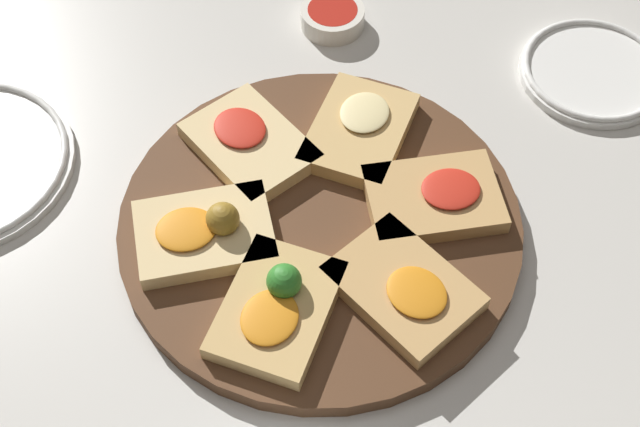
{
  "coord_description": "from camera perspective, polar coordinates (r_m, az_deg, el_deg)",
  "views": [
    {
      "loc": [
        0.15,
        -0.53,
        0.8
      ],
      "look_at": [
        0.0,
        0.0,
        0.03
      ],
      "focal_mm": 50.0,
      "sensor_mm": 36.0,
      "label": 1
    }
  ],
  "objects": [
    {
      "name": "dipping_bowl",
      "position": [
        1.17,
        0.8,
        12.49
      ],
      "size": [
        0.08,
        0.08,
        0.03
      ],
      "color": "silver",
      "rests_on": "ground_plane"
    },
    {
      "name": "plate_right",
      "position": [
        1.16,
        17.11,
        8.72
      ],
      "size": [
        0.18,
        0.18,
        0.02
      ],
      "color": "white",
      "rests_on": "ground_plane"
    },
    {
      "name": "serving_board",
      "position": [
        0.96,
        0.0,
        -0.71
      ],
      "size": [
        0.43,
        0.43,
        0.02
      ],
      "primitive_type": "cylinder",
      "color": "#51331E",
      "rests_on": "ground_plane"
    },
    {
      "name": "focaccia_slice_1",
      "position": [
        0.93,
        -7.35,
        -1.14
      ],
      "size": [
        0.17,
        0.15,
        0.05
      ],
      "color": "#E5C689",
      "rests_on": "serving_board"
    },
    {
      "name": "focaccia_slice_3",
      "position": [
        0.89,
        5.4,
        -4.77
      ],
      "size": [
        0.17,
        0.16,
        0.03
      ],
      "color": "tan",
      "rests_on": "serving_board"
    },
    {
      "name": "focaccia_slice_0",
      "position": [
        1.0,
        -4.56,
        4.5
      ],
      "size": [
        0.17,
        0.16,
        0.03
      ],
      "color": "#E5C689",
      "rests_on": "serving_board"
    },
    {
      "name": "ground_plane",
      "position": [
        0.97,
        0.0,
        -1.06
      ],
      "size": [
        3.0,
        3.0,
        0.0
      ],
      "primitive_type": "plane",
      "color": "beige"
    },
    {
      "name": "focaccia_slice_4",
      "position": [
        0.96,
        7.36,
        1.01
      ],
      "size": [
        0.17,
        0.15,
        0.03
      ],
      "color": "tan",
      "rests_on": "serving_board"
    },
    {
      "name": "focaccia_slice_5",
      "position": [
        1.01,
        2.54,
        5.39
      ],
      "size": [
        0.11,
        0.15,
        0.03
      ],
      "color": "tan",
      "rests_on": "serving_board"
    },
    {
      "name": "focaccia_slice_2",
      "position": [
        0.88,
        -2.75,
        -5.94
      ],
      "size": [
        0.11,
        0.15,
        0.05
      ],
      "color": "tan",
      "rests_on": "serving_board"
    }
  ]
}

